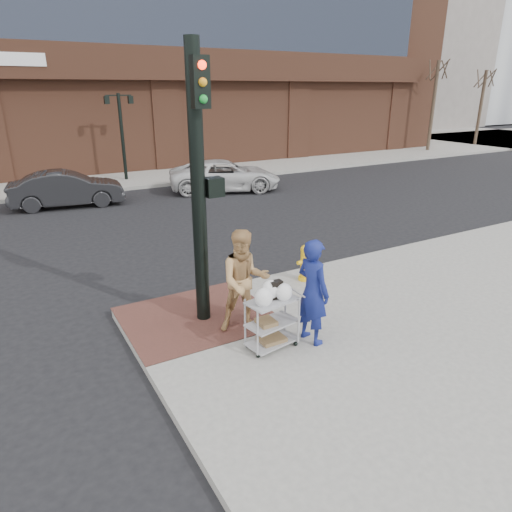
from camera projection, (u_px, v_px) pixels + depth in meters
ground at (246, 336)px, 8.54m from camera, size 220.00×220.00×0.00m
sidewalk_far at (197, 140)px, 40.40m from camera, size 65.00×36.00×0.15m
brick_curb_ramp at (197, 316)px, 8.94m from camera, size 2.80×2.40×0.01m
filler_block at (386, 47)px, 55.00m from camera, size 14.00×20.00×18.00m
bare_tree_a at (439, 58)px, 30.98m from camera, size 1.80×1.80×7.20m
bare_tree_b at (487, 68)px, 34.35m from camera, size 1.80×1.80×6.70m
lamp_post at (121, 127)px, 21.60m from camera, size 1.32×0.22×4.00m
traffic_signal_pole at (200, 181)px, 7.97m from camera, size 0.61×0.51×5.00m
woman_blue at (313, 292)px, 7.80m from camera, size 0.54×0.74×1.88m
pedestrian_tan at (245, 281)px, 8.19m from camera, size 1.09×0.95×1.91m
sedan_dark at (67, 189)px, 17.66m from camera, size 4.37×2.03×1.39m
minivan_white at (225, 176)px, 20.41m from camera, size 5.39×3.77×1.37m
utility_cart at (272, 319)px, 7.72m from camera, size 0.93×0.62×1.20m
fire_hydrant at (305, 262)px, 10.52m from camera, size 0.40×0.28×0.86m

